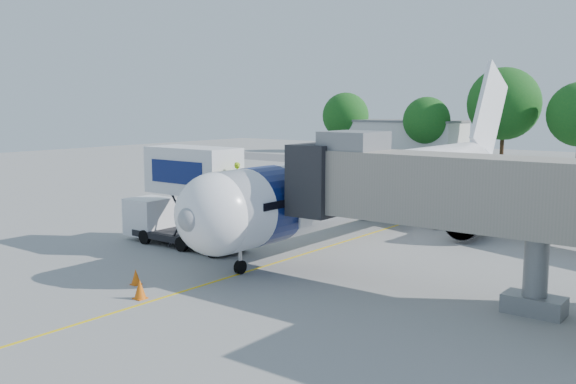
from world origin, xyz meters
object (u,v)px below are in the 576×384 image
Objects in this scene: jet_bridge at (426,189)px; catering_hiloader at (185,197)px; aircraft at (387,182)px; ground_tug at (91,272)px.

catering_hiloader is (-14.26, -0.00, -1.58)m from jet_bridge.
aircraft is 19.77m from ground_tug.
jet_bridge is at bearing 37.48° from ground_tug.
aircraft reaches higher than jet_bridge.
jet_bridge is 1.64× the size of catering_hiloader.
jet_bridge is 14.35m from catering_hiloader.
catering_hiloader is at bearing -179.99° from jet_bridge.
jet_bridge is (7.99, -11.12, 1.39)m from aircraft.
ground_tug is at bearing -143.68° from jet_bridge.
jet_bridge reaches higher than ground_tug.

